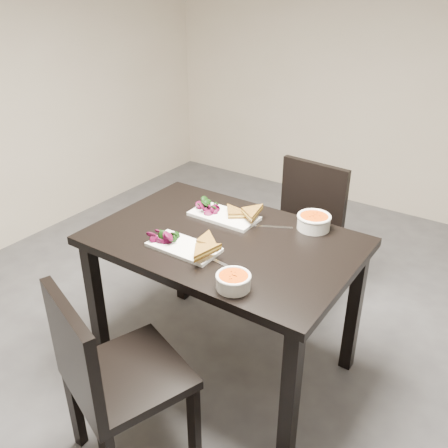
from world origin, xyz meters
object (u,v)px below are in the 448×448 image
chair_near (109,374)px  chair_far (302,226)px  soup_bowl_far (314,221)px  plate_far (224,216)px  plate_near (184,247)px  table (224,256)px  soup_bowl_near (233,281)px

chair_near → chair_far: (0.07, 1.49, 0.00)m
chair_near → soup_bowl_far: 1.13m
chair_far → soup_bowl_far: bearing=-55.8°
plate_far → plate_near: bearing=-85.8°
soup_bowl_far → chair_near: bearing=-107.9°
plate_near → plate_far: 0.35m
table → soup_bowl_far: bearing=46.0°
table → chair_far: chair_far is taller
chair_far → soup_bowl_far: 0.61m
soup_bowl_far → plate_near: bearing=-128.2°
plate_near → plate_far: same height
plate_far → soup_bowl_far: bearing=18.9°
table → chair_near: bearing=-92.7°
soup_bowl_far → table: bearing=-134.0°
chair_far → soup_bowl_near: size_ratio=6.19×
chair_far → soup_bowl_far: size_ratio=5.30×
table → chair_far: (0.04, 0.77, -0.17)m
chair_near → chair_far: 1.49m
plate_near → soup_bowl_near: size_ratio=2.31×
table → plate_far: plate_far is taller
plate_near → soup_bowl_near: bearing=-20.3°
plate_near → plate_far: size_ratio=0.94×
soup_bowl_near → plate_near: bearing=159.7°
plate_near → table: bearing=64.2°
table → soup_bowl_far: size_ratio=7.48×
soup_bowl_far → plate_far: bearing=-161.1°
chair_near → plate_far: bearing=115.3°
plate_far → soup_bowl_near: bearing=-52.4°
soup_bowl_near → plate_far: soup_bowl_near is taller
chair_near → plate_near: size_ratio=2.68×
table → soup_bowl_far: 0.45m
table → chair_near: chair_near is taller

